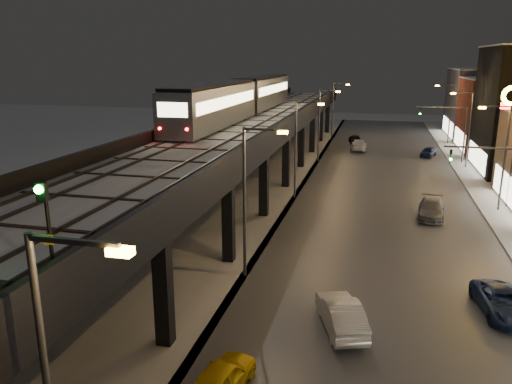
# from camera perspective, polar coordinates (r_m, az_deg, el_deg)

# --- Properties ---
(road_surface) EXTENTS (17.00, 120.00, 0.06)m
(road_surface) POSITION_cam_1_polar(r_m,az_deg,el_deg) (50.39, 14.42, -0.04)
(road_surface) COLOR #46474D
(road_surface) RESTS_ON ground
(sidewalk_right) EXTENTS (4.00, 120.00, 0.14)m
(sidewalk_right) POSITION_cam_1_polar(r_m,az_deg,el_deg) (51.54, 25.59, -0.68)
(sidewalk_right) COLOR #9FA1A8
(sidewalk_right) RESTS_ON ground
(under_viaduct_pavement) EXTENTS (11.00, 120.00, 0.06)m
(under_viaduct_pavement) POSITION_cam_1_polar(r_m,az_deg,el_deg) (51.93, -0.62, 0.88)
(under_viaduct_pavement) COLOR #9FA1A8
(under_viaduct_pavement) RESTS_ON ground
(elevated_viaduct) EXTENTS (9.00, 100.00, 6.30)m
(elevated_viaduct) POSITION_cam_1_polar(r_m,az_deg,el_deg) (47.84, -1.58, 6.49)
(elevated_viaduct) COLOR black
(elevated_viaduct) RESTS_ON ground
(viaduct_trackbed) EXTENTS (8.40, 100.00, 0.32)m
(viaduct_trackbed) POSITION_cam_1_polar(r_m,az_deg,el_deg) (47.85, -1.56, 7.42)
(viaduct_trackbed) COLOR #B2B7C1
(viaduct_trackbed) RESTS_ON elevated_viaduct
(viaduct_parapet_streetside) EXTENTS (0.30, 100.00, 1.10)m
(viaduct_parapet_streetside) POSITION_cam_1_polar(r_m,az_deg,el_deg) (46.86, 3.64, 7.81)
(viaduct_parapet_streetside) COLOR black
(viaduct_parapet_streetside) RESTS_ON elevated_viaduct
(viaduct_parapet_far) EXTENTS (0.30, 100.00, 1.10)m
(viaduct_parapet_far) POSITION_cam_1_polar(r_m,az_deg,el_deg) (49.14, -6.49, 8.08)
(viaduct_parapet_far) COLOR black
(viaduct_parapet_far) RESTS_ON elevated_viaduct
(building_e) EXTENTS (12.20, 12.20, 10.16)m
(building_e) POSITION_cam_1_polar(r_m,az_deg,el_deg) (78.11, 26.90, 7.79)
(building_e) COLOR maroon
(building_e) RESTS_ON ground
(building_f) EXTENTS (12.20, 16.20, 11.16)m
(building_f) POSITION_cam_1_polar(r_m,az_deg,el_deg) (91.72, 25.07, 9.15)
(building_f) COLOR #3D3B46
(building_f) RESTS_ON ground
(streetlight_left_0) EXTENTS (2.57, 0.28, 9.00)m
(streetlight_left_0) POSITION_cam_1_polar(r_m,az_deg,el_deg) (13.46, -21.82, -19.74)
(streetlight_left_0) COLOR #38383A
(streetlight_left_0) RESTS_ON ground
(streetlight_left_1) EXTENTS (2.57, 0.28, 9.00)m
(streetlight_left_1) POSITION_cam_1_polar(r_m,az_deg,el_deg) (28.65, -0.81, -0.07)
(streetlight_left_1) COLOR #38383A
(streetlight_left_1) RESTS_ON ground
(streetlight_left_2) EXTENTS (2.57, 0.28, 9.00)m
(streetlight_left_2) POSITION_cam_1_polar(r_m,az_deg,el_deg) (45.92, 4.89, 5.60)
(streetlight_left_2) COLOR #38383A
(streetlight_left_2) RESTS_ON ground
(streetlight_right_2) EXTENTS (2.56, 0.28, 9.00)m
(streetlight_right_2) POSITION_cam_1_polar(r_m,az_deg,el_deg) (46.50, 26.31, 4.22)
(streetlight_right_2) COLOR #38383A
(streetlight_right_2) RESTS_ON ground
(streetlight_left_3) EXTENTS (2.57, 0.28, 9.00)m
(streetlight_left_3) POSITION_cam_1_polar(r_m,az_deg,el_deg) (63.59, 7.48, 8.13)
(streetlight_left_3) COLOR #38383A
(streetlight_left_3) RESTS_ON ground
(streetlight_right_3) EXTENTS (2.56, 0.28, 9.00)m
(streetlight_right_3) POSITION_cam_1_polar(r_m,az_deg,el_deg) (64.02, 23.04, 7.12)
(streetlight_right_3) COLOR #38383A
(streetlight_right_3) RESTS_ON ground
(streetlight_left_4) EXTENTS (2.57, 0.28, 9.00)m
(streetlight_left_4) POSITION_cam_1_polar(r_m,az_deg,el_deg) (81.41, 8.96, 9.55)
(streetlight_left_4) COLOR #38383A
(streetlight_left_4) RESTS_ON ground
(streetlight_right_4) EXTENTS (2.56, 0.28, 9.00)m
(streetlight_right_4) POSITION_cam_1_polar(r_m,az_deg,el_deg) (81.74, 21.16, 8.76)
(streetlight_right_4) COLOR #38383A
(streetlight_right_4) RESTS_ON ground
(traffic_light_rig_b) EXTENTS (6.10, 0.34, 7.00)m
(traffic_light_rig_b) POSITION_cam_1_polar(r_m,az_deg,el_deg) (66.91, 21.83, 6.89)
(traffic_light_rig_b) COLOR #38383A
(traffic_light_rig_b) RESTS_ON ground
(subway_train) EXTENTS (3.25, 39.77, 3.90)m
(subway_train) POSITION_cam_1_polar(r_m,az_deg,el_deg) (57.03, -1.57, 10.83)
(subway_train) COLOR gray
(subway_train) RESTS_ON viaduct_trackbed
(rail_signal) EXTENTS (0.33, 0.42, 2.85)m
(rail_signal) POSITION_cam_1_polar(r_m,az_deg,el_deg) (14.74, -22.97, -2.09)
(rail_signal) COLOR black
(rail_signal) RESTS_ON viaduct_trackbed
(car_taxi) EXTENTS (2.22, 4.08, 1.32)m
(car_taxi) POSITION_cam_1_polar(r_m,az_deg,el_deg) (20.70, -3.93, -20.53)
(car_taxi) COLOR #DFAF09
(car_taxi) RESTS_ON ground
(car_near_white) EXTENTS (3.02, 4.93, 1.53)m
(car_near_white) POSITION_cam_1_polar(r_m,az_deg,el_deg) (25.04, 9.67, -13.64)
(car_near_white) COLOR silver
(car_near_white) RESTS_ON ground
(car_mid_dark) EXTENTS (2.26, 5.29, 1.52)m
(car_mid_dark) POSITION_cam_1_polar(r_m,az_deg,el_deg) (72.93, 11.67, 5.26)
(car_mid_dark) COLOR silver
(car_mid_dark) RESTS_ON ground
(car_far_white) EXTENTS (2.33, 4.20, 1.35)m
(car_far_white) POSITION_cam_1_polar(r_m,az_deg,el_deg) (78.84, 11.24, 5.93)
(car_far_white) COLOR black
(car_far_white) RESTS_ON ground
(car_onc_dark) EXTENTS (2.76, 4.92, 1.30)m
(car_onc_dark) POSITION_cam_1_polar(r_m,az_deg,el_deg) (28.83, 26.36, -11.33)
(car_onc_dark) COLOR navy
(car_onc_dark) RESTS_ON ground
(car_onc_white) EXTENTS (2.53, 5.16, 1.45)m
(car_onc_white) POSITION_cam_1_polar(r_m,az_deg,el_deg) (43.33, 19.39, -1.91)
(car_onc_white) COLOR slate
(car_onc_white) RESTS_ON ground
(car_onc_red) EXTENTS (2.61, 4.03, 1.28)m
(car_onc_red) POSITION_cam_1_polar(r_m,az_deg,el_deg) (70.51, 19.09, 4.32)
(car_onc_red) COLOR #0F1B45
(car_onc_red) RESTS_ON ground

